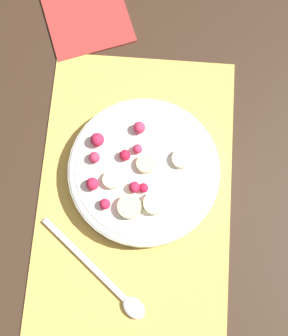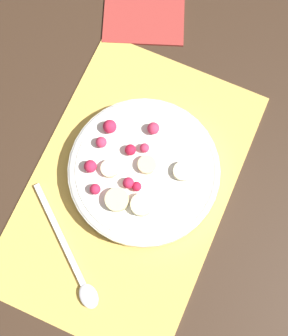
{
  "view_description": "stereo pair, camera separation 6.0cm",
  "coord_description": "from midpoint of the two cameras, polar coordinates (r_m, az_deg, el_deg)",
  "views": [
    {
      "loc": [
        -0.15,
        -0.03,
        0.74
      ],
      "look_at": [
        0.03,
        -0.01,
        0.04
      ],
      "focal_mm": 50.0,
      "sensor_mm": 36.0,
      "label": 1
    },
    {
      "loc": [
        -0.13,
        -0.08,
        0.74
      ],
      "look_at": [
        0.03,
        -0.01,
        0.04
      ],
      "focal_mm": 50.0,
      "sensor_mm": 36.0,
      "label": 2
    }
  ],
  "objects": [
    {
      "name": "ground_plane",
      "position": [
        0.75,
        0.45,
        -2.94
      ],
      "size": [
        3.0,
        3.0,
        0.0
      ],
      "primitive_type": "plane",
      "color": "#382619"
    },
    {
      "name": "placemat",
      "position": [
        0.75,
        0.45,
        -2.89
      ],
      "size": [
        0.47,
        0.31,
        0.01
      ],
      "color": "#E0B251",
      "rests_on": "ground_plane"
    },
    {
      "name": "fruit_bowl",
      "position": [
        0.73,
        2.23,
        -0.76
      ],
      "size": [
        0.24,
        0.24,
        0.05
      ],
      "color": "silver",
      "rests_on": "placemat"
    },
    {
      "name": "spoon",
      "position": [
        0.73,
        -5.97,
        -12.5
      ],
      "size": [
        0.15,
        0.18,
        0.01
      ],
      "rotation": [
        0.0,
        0.0,
        4.03
      ],
      "color": "silver",
      "rests_on": "placemat"
    },
    {
      "name": "napkin",
      "position": [
        0.87,
        2.1,
        18.68
      ],
      "size": [
        0.18,
        0.18,
        0.01
      ],
      "color": "#A3332D",
      "rests_on": "ground_plane"
    }
  ]
}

